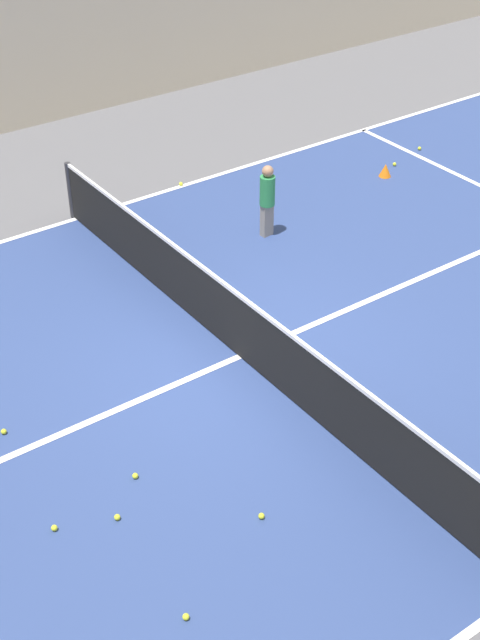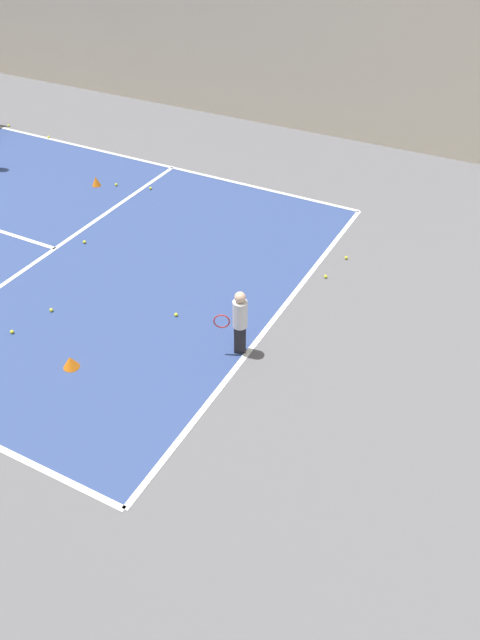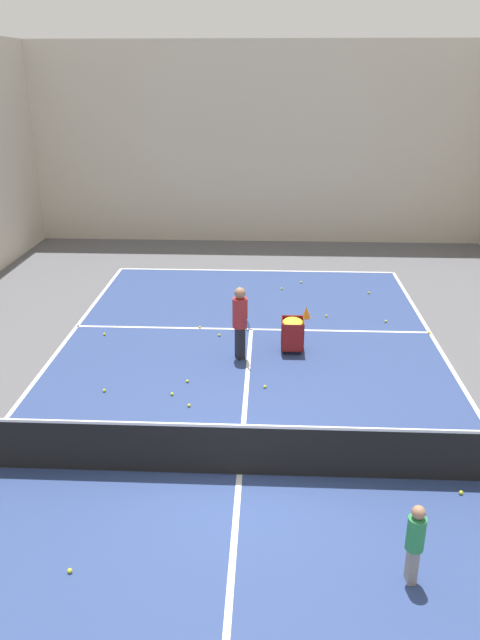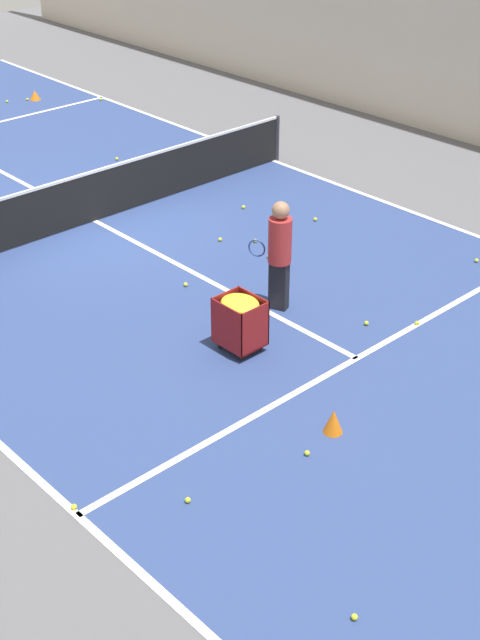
{
  "view_description": "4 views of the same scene",
  "coord_description": "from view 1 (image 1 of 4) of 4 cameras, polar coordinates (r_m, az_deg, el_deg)",
  "views": [
    {
      "loc": [
        -7.66,
        5.51,
        7.15
      ],
      "look_at": [
        0.0,
        0.0,
        0.59
      ],
      "focal_mm": 50.0,
      "sensor_mm": 36.0,
      "label": 1
    },
    {
      "loc": [
        -8.43,
        -15.5,
        7.15
      ],
      "look_at": [
        -1.14,
        -11.65,
        0.69
      ],
      "focal_mm": 35.0,
      "sensor_mm": 36.0,
      "label": 2
    },
    {
      "loc": [
        0.43,
        -8.91,
        6.41
      ],
      "look_at": [
        -0.21,
        4.69,
        0.98
      ],
      "focal_mm": 35.0,
      "sensor_mm": 36.0,
      "label": 3
    },
    {
      "loc": [
        8.43,
        13.17,
        6.91
      ],
      "look_at": [
        1.05,
        5.17,
        0.49
      ],
      "focal_mm": 50.0,
      "sensor_mm": 36.0,
      "label": 4
    }
  ],
  "objects": [
    {
      "name": "tennis_net",
      "position": [
        11.54,
        -0.0,
        -0.33
      ],
      "size": [
        9.75,
        0.1,
        0.99
      ],
      "color": "#2D2D33",
      "rests_on": "ground"
    },
    {
      "name": "training_cone_3",
      "position": [
        16.7,
        9.28,
        9.44
      ],
      "size": [
        0.23,
        0.23,
        0.24
      ],
      "primitive_type": "cone",
      "color": "orange",
      "rests_on": "ground"
    },
    {
      "name": "tennis_ball_7",
      "position": [
        17.93,
        11.42,
        10.72
      ],
      "size": [
        0.07,
        0.07,
        0.07
      ],
      "primitive_type": "sphere",
      "color": "yellow",
      "rests_on": "ground"
    },
    {
      "name": "tennis_ball_17",
      "position": [
        16.21,
        -3.8,
        8.69
      ],
      "size": [
        0.07,
        0.07,
        0.07
      ],
      "primitive_type": "sphere",
      "color": "yellow",
      "rests_on": "ground"
    },
    {
      "name": "tennis_ball_13",
      "position": [
        8.89,
        -3.48,
        -18.43
      ],
      "size": [
        0.07,
        0.07,
        0.07
      ],
      "primitive_type": "sphere",
      "color": "yellow",
      "rests_on": "ground"
    },
    {
      "name": "ground_plane",
      "position": [
        11.84,
        -0.0,
        -2.36
      ],
      "size": [
        35.8,
        35.8,
        0.0
      ],
      "primitive_type": "plane",
      "color": "#5B5B60"
    },
    {
      "name": "tennis_ball_21",
      "position": [
        9.78,
        -11.8,
        -12.9
      ],
      "size": [
        0.07,
        0.07,
        0.07
      ],
      "primitive_type": "sphere",
      "color": "yellow",
      "rests_on": "ground"
    },
    {
      "name": "line_sideline_right",
      "position": [
        15.33,
        -10.43,
        6.39
      ],
      "size": [
        0.1,
        23.58,
        0.0
      ],
      "primitive_type": "cube",
      "color": "white",
      "rests_on": "ground"
    },
    {
      "name": "court_playing_area",
      "position": [
        11.84,
        -0.0,
        -2.35
      ],
      "size": [
        9.45,
        23.58,
        0.0
      ],
      "color": "navy",
      "rests_on": "ground"
    },
    {
      "name": "tennis_ball_9",
      "position": [
        9.77,
        -7.86,
        -12.39
      ],
      "size": [
        0.07,
        0.07,
        0.07
      ],
      "primitive_type": "sphere",
      "color": "yellow",
      "rests_on": "ground"
    },
    {
      "name": "tennis_ball_32",
      "position": [
        9.7,
        1.38,
        -12.43
      ],
      "size": [
        0.07,
        0.07,
        0.07
      ],
      "primitive_type": "sphere",
      "color": "yellow",
      "rests_on": "ground"
    },
    {
      "name": "tennis_ball_29",
      "position": [
        15.59,
        -9.5,
        7.15
      ],
      "size": [
        0.07,
        0.07,
        0.07
      ],
      "primitive_type": "sphere",
      "color": "yellow",
      "rests_on": "ground"
    },
    {
      "name": "tennis_ball_22",
      "position": [
        14.59,
        -7.23,
        5.3
      ],
      "size": [
        0.07,
        0.07,
        0.07
      ],
      "primitive_type": "sphere",
      "color": "yellow",
      "rests_on": "ground"
    },
    {
      "name": "line_centre_service",
      "position": [
        11.84,
        -0.0,
        -2.34
      ],
      "size": [
        0.1,
        12.97,
        0.0
      ],
      "primitive_type": "cube",
      "color": "white",
      "rests_on": "ground"
    },
    {
      "name": "child_midcourt",
      "position": [
        14.28,
        1.76,
        7.93
      ],
      "size": [
        0.27,
        0.27,
        1.23
      ],
      "rotation": [
        0.0,
        0.0,
        1.66
      ],
      "color": "gray",
      "rests_on": "ground"
    },
    {
      "name": "tennis_ball_5",
      "position": [
        11.01,
        -14.88,
        -6.91
      ],
      "size": [
        0.07,
        0.07,
        0.07
      ],
      "primitive_type": "sphere",
      "color": "yellow",
      "rests_on": "ground"
    },
    {
      "name": "tennis_ball_10",
      "position": [
        10.18,
        -6.72,
        -9.88
      ],
      "size": [
        0.07,
        0.07,
        0.07
      ],
      "primitive_type": "sphere",
      "color": "yellow",
      "rests_on": "ground"
    },
    {
      "name": "tennis_ball_31",
      "position": [
        17.18,
        9.86,
        9.8
      ],
      "size": [
        0.07,
        0.07,
        0.07
      ],
      "primitive_type": "sphere",
      "color": "yellow",
      "rests_on": "ground"
    }
  ]
}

